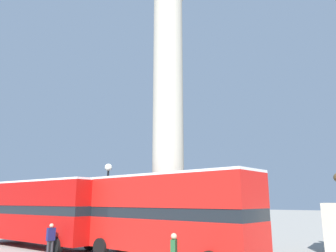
% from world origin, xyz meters
% --- Properties ---
extents(ground_plane, '(200.00, 200.00, 0.00)m').
position_xyz_m(ground_plane, '(0.00, 0.00, 0.00)').
color(ground_plane, gray).
extents(monument_column, '(4.60, 4.60, 20.58)m').
position_xyz_m(monument_column, '(0.00, 0.00, 8.52)').
color(monument_column, '#ADA593').
rests_on(monument_column, ground_plane).
extents(bus_a, '(10.40, 3.62, 4.35)m').
position_xyz_m(bus_a, '(2.57, -3.79, 2.40)').
color(bus_a, red).
rests_on(bus_a, ground_plane).
extents(bus_b, '(10.33, 2.92, 4.32)m').
position_xyz_m(bus_b, '(-7.30, -4.47, 2.39)').
color(bus_b, '#A80F0C').
rests_on(bus_b, ground_plane).
extents(street_lamp, '(0.51, 0.51, 5.51)m').
position_xyz_m(street_lamp, '(-3.83, -1.78, 3.53)').
color(street_lamp, black).
rests_on(street_lamp, ground_plane).
extents(pedestrian_by_plinth, '(0.23, 0.47, 1.77)m').
position_xyz_m(pedestrian_by_plinth, '(-3.39, -6.33, 1.00)').
color(pedestrian_by_plinth, '#28282D').
rests_on(pedestrian_by_plinth, ground_plane).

